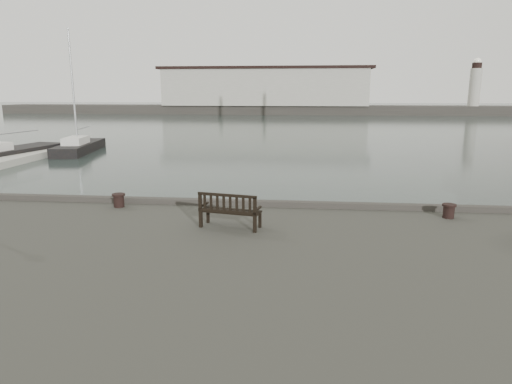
{
  "coord_description": "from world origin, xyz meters",
  "views": [
    {
      "loc": [
        1.37,
        -14.39,
        5.2
      ],
      "look_at": [
        -0.11,
        -0.5,
        2.1
      ],
      "focal_mm": 32.0,
      "sensor_mm": 36.0,
      "label": 1
    }
  ],
  "objects_px": {
    "bollard_right": "(449,211)",
    "yacht_d": "(80,149)",
    "bollard_left": "(119,200)",
    "bench": "(230,217)"
  },
  "relations": [
    {
      "from": "bollard_left",
      "to": "bench",
      "type": "bearing_deg",
      "value": -25.53
    },
    {
      "from": "bollard_left",
      "to": "bollard_right",
      "type": "xyz_separation_m",
      "value": [
        10.13,
        -0.22,
        -0.01
      ]
    },
    {
      "from": "bench",
      "to": "yacht_d",
      "type": "bearing_deg",
      "value": 135.67
    },
    {
      "from": "bollard_left",
      "to": "yacht_d",
      "type": "distance_m",
      "value": 27.63
    },
    {
      "from": "bollard_right",
      "to": "yacht_d",
      "type": "xyz_separation_m",
      "value": [
        -23.72,
        24.23,
        -1.53
      ]
    },
    {
      "from": "bench",
      "to": "bollard_right",
      "type": "height_order",
      "value": "bench"
    },
    {
      "from": "bollard_left",
      "to": "bollard_right",
      "type": "bearing_deg",
      "value": -1.26
    },
    {
      "from": "bench",
      "to": "bollard_left",
      "type": "relative_size",
      "value": 4.0
    },
    {
      "from": "bench",
      "to": "yacht_d",
      "type": "distance_m",
      "value": 31.29
    },
    {
      "from": "bollard_right",
      "to": "yacht_d",
      "type": "relative_size",
      "value": 0.04
    }
  ]
}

